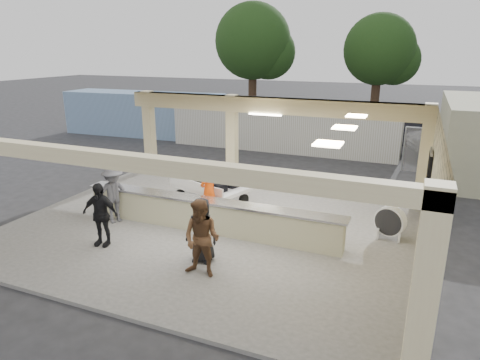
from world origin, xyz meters
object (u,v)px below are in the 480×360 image
at_px(luggage_cart, 211,181).
at_px(car_dark, 435,136).
at_px(drum_fan, 390,221).
at_px(baggage_counter, 208,215).
at_px(passenger_c, 114,194).
at_px(baggage_handler, 209,191).
at_px(passenger_b, 100,214).
at_px(container_white, 283,125).
at_px(passenger_d, 202,230).
at_px(container_blue, 144,114).
at_px(car_white_a, 457,141).
at_px(passenger_a, 202,239).

height_order(luggage_cart, car_dark, luggage_cart).
xyz_separation_m(luggage_cart, drum_fan, (6.01, -0.69, -0.28)).
relative_size(baggage_counter, passenger_c, 4.53).
xyz_separation_m(baggage_handler, car_dark, (6.75, 13.78, -0.28)).
bearing_deg(passenger_b, baggage_counter, 32.94).
height_order(passenger_b, container_white, container_white).
bearing_deg(passenger_c, passenger_d, -77.71).
xyz_separation_m(car_dark, container_blue, (-16.98, -2.44, 0.55)).
bearing_deg(container_blue, car_dark, 5.17).
bearing_deg(passenger_c, baggage_counter, -49.78).
xyz_separation_m(baggage_handler, container_white, (-0.94, 10.94, 0.26)).
height_order(drum_fan, passenger_b, passenger_b).
bearing_deg(baggage_counter, car_white_a, 62.02).
bearing_deg(car_white_a, car_dark, 43.80).
xyz_separation_m(passenger_b, passenger_d, (2.98, 0.24, -0.05)).
relative_size(passenger_b, passenger_d, 1.06).
relative_size(drum_fan, passenger_c, 0.53).
xyz_separation_m(passenger_d, car_dark, (5.68, 16.31, -0.16)).
bearing_deg(baggage_handler, drum_fan, 108.35).
bearing_deg(baggage_counter, car_dark, 66.34).
distance_m(luggage_cart, passenger_b, 4.36).
height_order(passenger_b, car_white_a, passenger_b).
bearing_deg(passenger_b, passenger_d, -3.39).
bearing_deg(luggage_cart, car_dark, 77.14).
distance_m(passenger_b, passenger_c, 1.63).
relative_size(car_white_a, container_white, 0.39).
bearing_deg(passenger_a, passenger_d, 116.93).
bearing_deg(container_blue, car_white_a, 2.99).
distance_m(baggage_counter, baggage_handler, 1.00).
distance_m(baggage_counter, car_white_a, 15.89).
relative_size(passenger_c, container_white, 0.15).
xyz_separation_m(passenger_a, passenger_b, (-3.33, 0.42, -0.05)).
relative_size(passenger_a, car_dark, 0.40).
height_order(baggage_counter, passenger_a, passenger_a).
bearing_deg(container_white, passenger_d, -81.14).
bearing_deg(baggage_counter, container_blue, 131.10).
distance_m(passenger_b, car_white_a, 18.73).
height_order(baggage_handler, container_white, container_white).
relative_size(drum_fan, container_white, 0.08).
xyz_separation_m(container_white, container_blue, (-9.30, 0.40, 0.01)).
distance_m(baggage_counter, car_dark, 15.92).
bearing_deg(passenger_b, container_white, 77.92).
xyz_separation_m(baggage_counter, container_blue, (-10.59, 12.14, 0.74)).
relative_size(baggage_handler, passenger_b, 1.07).
bearing_deg(passenger_d, container_blue, 125.42).
relative_size(baggage_counter, container_white, 0.67).
bearing_deg(passenger_d, passenger_a, -66.18).
bearing_deg(passenger_a, luggage_cart, 113.34).
distance_m(passenger_c, container_white, 12.36).
bearing_deg(container_white, container_blue, 177.90).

